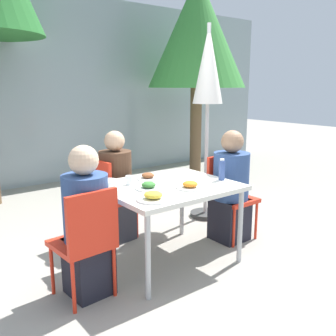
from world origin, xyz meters
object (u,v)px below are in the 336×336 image
at_px(drinking_cup, 129,180).
at_px(person_right, 231,190).
at_px(person_left, 87,226).
at_px(chair_far, 107,193).
at_px(salad_bowl, 108,183).
at_px(closed_umbrella, 208,76).
at_px(tree_behind_left, 197,33).
at_px(chair_right, 228,190).
at_px(chair_left, 87,237).
at_px(bottle, 222,170).
at_px(person_far, 116,189).

bearing_deg(drinking_cup, person_right, -10.59).
distance_m(person_left, chair_far, 1.02).
xyz_separation_m(chair_far, salad_bowl, (-0.25, -0.50, 0.25)).
bearing_deg(person_right, closed_umbrella, -113.23).
relative_size(person_right, tree_behind_left, 0.34).
bearing_deg(chair_right, chair_left, 7.15).
distance_m(bottle, drinking_cup, 0.85).
height_order(person_left, chair_right, person_left).
bearing_deg(chair_left, person_left, 58.10).
height_order(person_right, closed_umbrella, closed_umbrella).
bearing_deg(bottle, person_far, 124.65).
height_order(chair_far, salad_bowl, chair_far).
xyz_separation_m(chair_far, bottle, (0.70, -0.92, 0.32)).
height_order(bottle, drinking_cup, bottle).
xyz_separation_m(person_left, salad_bowl, (0.36, 0.32, 0.20)).
xyz_separation_m(chair_left, bottle, (1.35, -0.02, 0.32)).
distance_m(person_far, drinking_cup, 0.58).
distance_m(person_right, person_far, 1.17).
bearing_deg(person_right, chair_left, 4.63).
xyz_separation_m(person_right, bottle, (-0.32, -0.17, 0.28)).
bearing_deg(person_left, person_right, -1.83).
distance_m(chair_left, bottle, 1.39).
xyz_separation_m(chair_right, salad_bowl, (-1.31, 0.17, 0.25)).
relative_size(person_far, salad_bowl, 6.60).
bearing_deg(chair_left, person_far, 45.30).
bearing_deg(bottle, salad_bowl, 155.75).
xyz_separation_m(bottle, drinking_cup, (-0.76, 0.38, -0.06)).
bearing_deg(closed_umbrella, person_left, -158.97).
height_order(chair_left, person_right, person_right).
bearing_deg(chair_far, chair_right, 48.63).
bearing_deg(closed_umbrella, person_far, 177.73).
height_order(chair_right, drinking_cup, chair_right).
height_order(chair_left, bottle, bottle).
bearing_deg(person_right, chair_far, -36.92).
height_order(chair_right, person_far, person_far).
xyz_separation_m(chair_far, drinking_cup, (-0.06, -0.55, 0.26)).
distance_m(chair_far, drinking_cup, 0.61).
distance_m(chair_left, closed_umbrella, 2.42).
distance_m(chair_far, bottle, 1.20).
relative_size(chair_far, bottle, 4.31).
bearing_deg(chair_right, salad_bowl, -8.01).
height_order(person_far, closed_umbrella, closed_umbrella).
distance_m(chair_left, person_far, 1.14).
height_order(person_right, tree_behind_left, tree_behind_left).
height_order(chair_right, tree_behind_left, tree_behind_left).
distance_m(chair_right, person_right, 0.10).
xyz_separation_m(person_right, chair_far, (-1.02, 0.75, -0.03)).
bearing_deg(person_left, chair_right, 0.86).
bearing_deg(bottle, chair_left, 178.98).
relative_size(person_far, bottle, 5.71).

